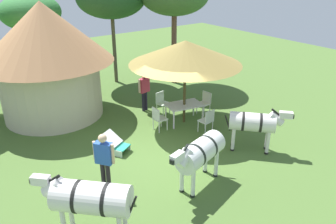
# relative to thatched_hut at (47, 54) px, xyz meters

# --- Properties ---
(ground_plane) EXTENTS (36.00, 36.00, 0.00)m
(ground_plane) POSITION_rel_thatched_hut_xyz_m (1.82, -4.67, -2.52)
(ground_plane) COLOR #49682E
(thatched_hut) EXTENTS (5.01, 5.01, 4.43)m
(thatched_hut) POSITION_rel_thatched_hut_xyz_m (0.00, 0.00, 0.00)
(thatched_hut) COLOR beige
(thatched_hut) RESTS_ON ground_plane
(shade_umbrella) EXTENTS (4.09, 4.09, 3.17)m
(shade_umbrella) POSITION_rel_thatched_hut_xyz_m (3.77, -3.63, 0.22)
(shade_umbrella) COLOR #463A1E
(shade_umbrella) RESTS_ON ground_plane
(patio_dining_table) EXTENTS (1.49, 1.11, 0.74)m
(patio_dining_table) POSITION_rel_thatched_hut_xyz_m (3.77, -3.63, -1.87)
(patio_dining_table) COLOR silver
(patio_dining_table) RESTS_ON ground_plane
(patio_chair_near_lawn) EXTENTS (0.51, 0.49, 0.90)m
(patio_chair_near_lawn) POSITION_rel_thatched_hut_xyz_m (3.56, -2.44, -2.00)
(patio_chair_near_lawn) COLOR silver
(patio_chair_near_lawn) RESTS_ON ground_plane
(patio_chair_near_hut) EXTENTS (0.42, 0.44, 0.90)m
(patio_chair_near_hut) POSITION_rel_thatched_hut_xyz_m (2.57, -3.62, -2.00)
(patio_chair_near_hut) COLOR silver
(patio_chair_near_hut) RESTS_ON ground_plane
(patio_chair_east_end) EXTENTS (0.47, 0.46, 0.90)m
(patio_chair_east_end) POSITION_rel_thatched_hut_xyz_m (3.87, -4.83, -2.00)
(patio_chair_east_end) COLOR silver
(patio_chair_east_end) RESTS_ON ground_plane
(patio_chair_west_end) EXTENTS (0.47, 0.49, 0.90)m
(patio_chair_west_end) POSITION_rel_thatched_hut_xyz_m (4.97, -3.49, -2.00)
(patio_chair_west_end) COLOR white
(patio_chair_west_end) RESTS_ON ground_plane
(guest_beside_umbrella) EXTENTS (0.58, 0.28, 1.64)m
(guest_beside_umbrella) POSITION_rel_thatched_hut_xyz_m (3.16, -1.79, -1.53)
(guest_beside_umbrella) COLOR black
(guest_beside_umbrella) RESTS_ON ground_plane
(standing_watcher) EXTENTS (0.44, 0.51, 1.69)m
(standing_watcher) POSITION_rel_thatched_hut_xyz_m (-0.58, -5.67, -1.50)
(standing_watcher) COLOR black
(standing_watcher) RESTS_ON ground_plane
(striped_lounge_chair) EXTENTS (0.85, 0.96, 0.64)m
(striped_lounge_chair) POSITION_rel_thatched_hut_xyz_m (0.60, -4.07, -2.26)
(striped_lounge_chair) COLOR teal
(striped_lounge_chair) RESTS_ON ground_plane
(zebra_nearest_camera) EXTENTS (1.58, 1.69, 1.53)m
(zebra_nearest_camera) POSITION_rel_thatched_hut_xyz_m (4.23, -6.59, -1.53)
(zebra_nearest_camera) COLOR silver
(zebra_nearest_camera) RESTS_ON ground_plane
(zebra_by_umbrella) EXTENTS (1.84, 1.85, 1.58)m
(zebra_by_umbrella) POSITION_rel_thatched_hut_xyz_m (-1.60, -7.03, -1.47)
(zebra_by_umbrella) COLOR silver
(zebra_by_umbrella) RESTS_ON ground_plane
(zebra_toward_hut) EXTENTS (2.18, 1.05, 1.56)m
(zebra_toward_hut) POSITION_rel_thatched_hut_xyz_m (1.57, -6.99, -1.50)
(zebra_toward_hut) COLOR silver
(zebra_toward_hut) RESTS_ON ground_plane
(acacia_tree_behind_hut) EXTENTS (2.83, 2.83, 4.38)m
(acacia_tree_behind_hut) POSITION_rel_thatched_hut_xyz_m (0.75, 4.20, 1.00)
(acacia_tree_behind_hut) COLOR brown
(acacia_tree_behind_hut) RESTS_ON ground_plane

